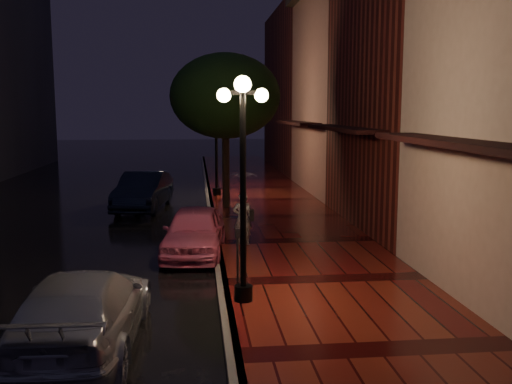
# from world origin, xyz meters

# --- Properties ---
(ground) EXTENTS (120.00, 120.00, 0.00)m
(ground) POSITION_xyz_m (0.00, 0.00, 0.00)
(ground) COLOR black
(ground) RESTS_ON ground
(sidewalk) EXTENTS (4.50, 60.00, 0.15)m
(sidewalk) POSITION_xyz_m (2.25, 0.00, 0.07)
(sidewalk) COLOR #480D0C
(sidewalk) RESTS_ON ground
(curb) EXTENTS (0.25, 60.00, 0.15)m
(curb) POSITION_xyz_m (0.00, 0.00, 0.07)
(curb) COLOR #595451
(curb) RESTS_ON ground
(storefront_mid) EXTENTS (5.00, 8.00, 11.00)m
(storefront_mid) POSITION_xyz_m (7.00, 2.00, 5.50)
(storefront_mid) COLOR #511914
(storefront_mid) RESTS_ON ground
(storefront_far) EXTENTS (5.00, 8.00, 9.00)m
(storefront_far) POSITION_xyz_m (7.00, 10.00, 4.50)
(storefront_far) COLOR #8C5951
(storefront_far) RESTS_ON ground
(storefront_extra) EXTENTS (5.00, 12.00, 10.00)m
(storefront_extra) POSITION_xyz_m (7.00, 20.00, 5.00)
(storefront_extra) COLOR #511914
(storefront_extra) RESTS_ON ground
(streetlamp_near) EXTENTS (0.96, 0.36, 4.31)m
(streetlamp_near) POSITION_xyz_m (0.35, -5.00, 2.60)
(streetlamp_near) COLOR black
(streetlamp_near) RESTS_ON sidewalk
(streetlamp_far) EXTENTS (0.96, 0.36, 4.31)m
(streetlamp_far) POSITION_xyz_m (0.35, 9.00, 2.60)
(streetlamp_far) COLOR black
(streetlamp_far) RESTS_ON sidewalk
(street_tree) EXTENTS (4.16, 4.16, 5.80)m
(street_tree) POSITION_xyz_m (0.61, 5.99, 4.24)
(street_tree) COLOR black
(street_tree) RESTS_ON sidewalk
(pink_car) EXTENTS (1.90, 3.92, 1.29)m
(pink_car) POSITION_xyz_m (-0.60, -0.78, 0.64)
(pink_car) COLOR #D5587D
(pink_car) RESTS_ON ground
(navy_car) EXTENTS (2.14, 4.60, 1.46)m
(navy_car) POSITION_xyz_m (-2.56, 6.45, 0.73)
(navy_car) COLOR black
(navy_car) RESTS_ON ground
(silver_car) EXTENTS (1.94, 4.51, 1.29)m
(silver_car) POSITION_xyz_m (-2.37, -6.66, 0.65)
(silver_car) COLOR #A3A3AA
(silver_car) RESTS_ON ground
(woman_with_umbrella) EXTENTS (0.85, 0.86, 2.04)m
(woman_with_umbrella) POSITION_xyz_m (0.72, -0.33, 1.50)
(woman_with_umbrella) COLOR silver
(woman_with_umbrella) RESTS_ON sidewalk
(parking_meter) EXTENTS (0.11, 0.09, 1.17)m
(parking_meter) POSITION_xyz_m (0.33, -3.79, 0.86)
(parking_meter) COLOR black
(parking_meter) RESTS_ON sidewalk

